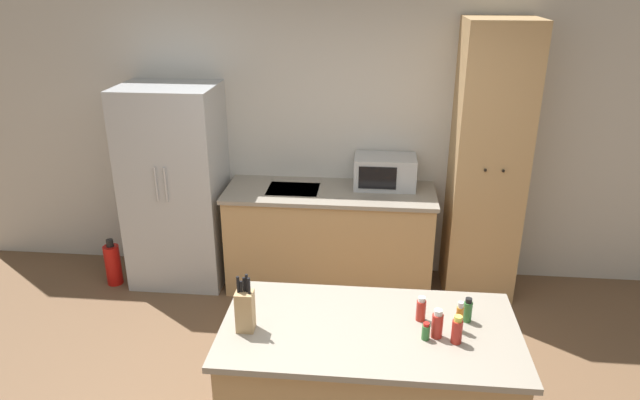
# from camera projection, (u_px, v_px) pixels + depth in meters

# --- Properties ---
(wall_back) EXTENTS (7.20, 0.06, 2.60)m
(wall_back) POSITION_uv_depth(u_px,v_px,m) (340.00, 136.00, 5.08)
(wall_back) COLOR beige
(wall_back) RESTS_ON ground_plane
(refrigerator) EXTENTS (0.82, 0.67, 1.79)m
(refrigerator) POSITION_uv_depth(u_px,v_px,m) (176.00, 187.00, 5.03)
(refrigerator) COLOR #B7BABC
(refrigerator) RESTS_ON ground_plane
(back_counter) EXTENTS (1.81, 0.68, 0.91)m
(back_counter) POSITION_uv_depth(u_px,v_px,m) (329.00, 238.00, 5.07)
(back_counter) COLOR tan
(back_counter) RESTS_ON ground_plane
(pantry_cabinet) EXTENTS (0.57, 0.58, 2.34)m
(pantry_cabinet) POSITION_uv_depth(u_px,v_px,m) (487.00, 165.00, 4.73)
(pantry_cabinet) COLOR tan
(pantry_cabinet) RESTS_ON ground_plane
(kitchen_island) EXTENTS (1.60, 0.84, 0.89)m
(kitchen_island) POSITION_uv_depth(u_px,v_px,m) (367.00, 394.00, 3.21)
(kitchen_island) COLOR tan
(kitchen_island) RESTS_ON ground_plane
(microwave) EXTENTS (0.53, 0.34, 0.28)m
(microwave) POSITION_uv_depth(u_px,v_px,m) (385.00, 172.00, 4.93)
(microwave) COLOR #B2B5B7
(microwave) RESTS_ON back_counter
(knife_block) EXTENTS (0.09, 0.09, 0.33)m
(knife_block) POSITION_uv_depth(u_px,v_px,m) (245.00, 310.00, 2.98)
(knife_block) COLOR tan
(knife_block) RESTS_ON kitchen_island
(spice_bottle_tall_dark) EXTENTS (0.06, 0.06, 0.16)m
(spice_bottle_tall_dark) POSITION_uv_depth(u_px,v_px,m) (437.00, 324.00, 2.94)
(spice_bottle_tall_dark) COLOR #B2281E
(spice_bottle_tall_dark) RESTS_ON kitchen_island
(spice_bottle_short_red) EXTENTS (0.04, 0.04, 0.17)m
(spice_bottle_short_red) POSITION_uv_depth(u_px,v_px,m) (459.00, 317.00, 2.99)
(spice_bottle_short_red) COLOR orange
(spice_bottle_short_red) RESTS_ON kitchen_island
(spice_bottle_amber_oil) EXTENTS (0.05, 0.05, 0.14)m
(spice_bottle_amber_oil) POSITION_uv_depth(u_px,v_px,m) (468.00, 311.00, 3.08)
(spice_bottle_amber_oil) COLOR #337033
(spice_bottle_amber_oil) RESTS_ON kitchen_island
(spice_bottle_green_herb) EXTENTS (0.05, 0.05, 0.14)m
(spice_bottle_green_herb) POSITION_uv_depth(u_px,v_px,m) (421.00, 309.00, 3.09)
(spice_bottle_green_herb) COLOR #B2281E
(spice_bottle_green_herb) RESTS_ON kitchen_island
(spice_bottle_pale_salt) EXTENTS (0.04, 0.04, 0.10)m
(spice_bottle_pale_salt) POSITION_uv_depth(u_px,v_px,m) (426.00, 332.00, 2.93)
(spice_bottle_pale_salt) COLOR #337033
(spice_bottle_pale_salt) RESTS_ON kitchen_island
(spice_bottle_orange_cap) EXTENTS (0.06, 0.06, 0.16)m
(spice_bottle_orange_cap) POSITION_uv_depth(u_px,v_px,m) (457.00, 330.00, 2.90)
(spice_bottle_orange_cap) COLOR #B2281E
(spice_bottle_orange_cap) RESTS_ON kitchen_island
(fire_extinguisher) EXTENTS (0.14, 0.14, 0.44)m
(fire_extinguisher) POSITION_uv_depth(u_px,v_px,m) (113.00, 264.00, 5.16)
(fire_extinguisher) COLOR red
(fire_extinguisher) RESTS_ON ground_plane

